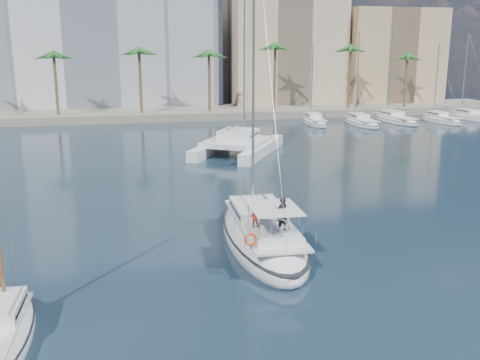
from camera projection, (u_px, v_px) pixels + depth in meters
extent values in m
plane|color=black|center=(267.00, 247.00, 29.91)|extent=(160.00, 160.00, 0.00)
cube|color=gray|center=(169.00, 113.00, 87.63)|extent=(120.00, 14.00, 1.20)
cube|color=silver|center=(92.00, 30.00, 93.32)|extent=(42.00, 16.00, 28.00)
cube|color=tan|center=(283.00, 54.00, 98.54)|extent=(20.00, 14.00, 20.00)
cube|color=tan|center=(387.00, 59.00, 101.06)|extent=(18.00, 12.00, 18.00)
cylinder|color=brown|center=(171.00, 86.00, 82.73)|extent=(0.44, 0.44, 10.50)
sphere|color=#225B21|center=(170.00, 51.00, 81.49)|extent=(3.60, 3.60, 3.60)
cylinder|color=brown|center=(373.00, 83.00, 89.85)|extent=(0.44, 0.44, 10.50)
sphere|color=#225B21|center=(375.00, 51.00, 88.60)|extent=(3.60, 3.60, 3.60)
ellipsoid|color=white|center=(262.00, 238.00, 30.14)|extent=(4.50, 12.79, 2.63)
ellipsoid|color=black|center=(262.00, 232.00, 30.05)|extent=(4.55, 12.92, 0.18)
cube|color=silver|center=(263.00, 223.00, 29.67)|extent=(3.22, 9.59, 0.12)
cube|color=silver|center=(258.00, 209.00, 30.98)|extent=(2.86, 4.24, 0.60)
cube|color=black|center=(258.00, 209.00, 30.97)|extent=(2.87, 3.75, 0.14)
cylinder|color=#B7BABF|center=(253.00, 68.00, 30.47)|extent=(0.15, 0.15, 16.59)
cylinder|color=#B7BABF|center=(262.00, 194.00, 29.65)|extent=(0.30, 5.11, 0.11)
cube|color=silver|center=(274.00, 233.00, 27.28)|extent=(2.52, 3.25, 0.36)
cube|color=silver|center=(275.00, 208.00, 26.84)|extent=(2.52, 3.25, 0.04)
torus|color=silver|center=(280.00, 228.00, 25.96)|extent=(0.96, 0.09, 0.96)
torus|color=red|center=(251.00, 239.00, 25.30)|extent=(0.64, 0.22, 0.64)
imported|color=black|center=(282.00, 214.00, 26.86)|extent=(0.74, 0.60, 1.75)
imported|color=#B42D1B|center=(255.00, 217.00, 27.52)|extent=(0.66, 0.60, 1.11)
cube|color=white|center=(215.00, 146.00, 57.82)|extent=(7.69, 11.81, 1.10)
cube|color=white|center=(262.00, 149.00, 56.20)|extent=(7.69, 11.81, 1.10)
cube|color=silver|center=(237.00, 142.00, 56.23)|extent=(8.74, 9.18, 0.50)
cube|color=silver|center=(239.00, 134.00, 56.66)|extent=(5.08, 5.19, 1.00)
cube|color=black|center=(239.00, 134.00, 56.65)|extent=(4.83, 4.75, 0.18)
cylinder|color=#B7BABF|center=(244.00, 55.00, 56.52)|extent=(0.18, 0.18, 17.37)
ellipsoid|color=silver|center=(268.00, 242.00, 29.39)|extent=(0.20, 0.38, 0.18)
sphere|color=silver|center=(267.00, 241.00, 29.56)|extent=(0.10, 0.10, 0.10)
cube|color=gray|center=(264.00, 242.00, 29.33)|extent=(0.44, 0.16, 0.10)
cube|color=gray|center=(273.00, 241.00, 29.44)|extent=(0.44, 0.16, 0.10)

